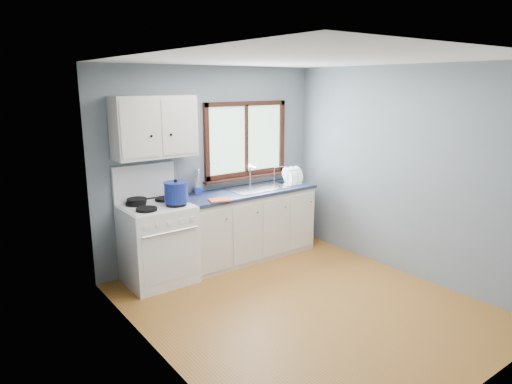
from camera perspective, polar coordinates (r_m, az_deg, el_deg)
floor at (r=4.99m, az=5.89°, el=-13.97°), size 3.20×3.60×0.02m
ceiling at (r=4.44m, az=6.70°, el=16.28°), size 3.20×3.60×0.02m
wall_back at (r=5.98m, az=-5.61°, el=3.42°), size 3.20×0.02×2.50m
wall_front at (r=3.51m, az=26.88°, el=-5.18°), size 3.20×0.02×2.50m
wall_left at (r=3.68m, az=-12.45°, el=-3.16°), size 0.02×3.60×2.50m
wall_right at (r=5.75m, az=18.13°, el=2.42°), size 0.02×3.60×2.50m
gas_range at (r=5.45m, az=-12.18°, el=-6.04°), size 0.76×0.69×1.36m
base_cabinets at (r=6.11m, az=-1.02°, el=-4.41°), size 1.85×0.60×0.88m
countertop at (r=5.98m, az=-1.03°, el=0.06°), size 1.89×0.64×0.04m
sink at (r=6.09m, az=0.34°, el=-0.08°), size 0.84×0.46×0.44m
window at (r=6.20m, az=-1.22°, el=5.95°), size 1.36×0.10×1.03m
upper_cabinets at (r=5.35m, az=-12.58°, el=7.94°), size 0.95×0.35×0.70m
skillet at (r=5.37m, az=-14.65°, el=-1.02°), size 0.34×0.23×0.04m
stockpot at (r=5.24m, az=-9.96°, el=-0.02°), size 0.35×0.35×0.27m
utensil_crock at (r=5.61m, az=-9.33°, el=0.07°), size 0.15×0.15×0.40m
thermos at (r=5.76m, az=-7.43°, el=1.25°), size 0.09×0.09×0.32m
soap_bottle at (r=5.71m, az=-7.21°, el=0.96°), size 0.14×0.14×0.28m
dish_towel at (r=5.44m, az=-4.61°, el=-1.01°), size 0.28×0.23×0.02m
dish_rack at (r=6.40m, az=4.66°, el=1.66°), size 0.48×0.38×0.24m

